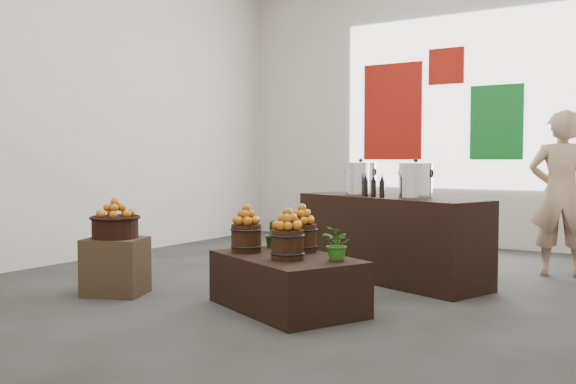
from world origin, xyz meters
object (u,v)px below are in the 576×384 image
Objects in this scene: wicker_basket at (115,228)px; shopper at (561,194)px; counter at (390,238)px; stock_pot_left at (361,179)px; display_table at (287,283)px; stock_pot_center at (416,182)px; crate at (116,266)px.

shopper is at bearing 44.32° from wicker_basket.
wicker_basket is 0.24× the size of shopper.
shopper is at bearing 58.84° from counter.
stock_pot_left reaches higher than counter.
display_table is 1.92m from stock_pot_left.
display_table is (1.59, 0.35, -0.38)m from wicker_basket.
stock_pot_center is (2.09, 1.85, 0.40)m from wicker_basket.
stock_pot_center is at bearing -19.50° from stock_pot_left.
shopper is (3.17, 3.10, 0.26)m from wicker_basket.
crate is 1.25× the size of wicker_basket.
crate is 2.65m from counter.
stock_pot_left is (1.39, 2.10, 0.40)m from wicker_basket.
counter is 6.47× the size of stock_pot_center.
wicker_basket reaches higher than display_table.
wicker_basket reaches higher than crate.
shopper is at bearing 29.25° from stock_pot_left.
stock_pot_left and stock_pot_center have the same top height.
shopper is at bearing 49.05° from stock_pot_center.
wicker_basket is 0.32× the size of display_table.
display_table is 3.96× the size of stock_pot_left.
stock_pot_left is 1.00× the size of stock_pot_center.
counter is at bearing 108.03° from display_table.
shopper is (3.17, 3.10, 0.60)m from crate.
crate is 2.89m from stock_pot_center.
crate is at bearing -142.67° from display_table.
display_table is 1.63m from counter.
stock_pot_center is (2.09, 1.85, 0.74)m from crate.
display_table is 0.73× the size of shopper.
display_table is 0.61× the size of counter.
wicker_basket is at bearing 30.33° from shopper.
stock_pot_left reaches higher than wicker_basket.
shopper is (1.58, 2.75, 0.64)m from display_table.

